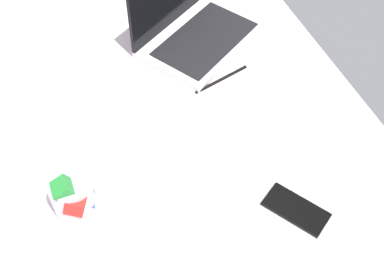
# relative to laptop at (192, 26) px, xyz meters

# --- Properties ---
(bed_mattress) EXTENTS (1.80, 1.40, 0.18)m
(bed_mattress) POSITION_rel_laptop_xyz_m (-0.57, -0.29, -0.13)
(bed_mattress) COLOR silver
(bed_mattress) RESTS_ON ground
(laptop) EXTENTS (0.40, 0.37, 0.23)m
(laptop) POSITION_rel_laptop_xyz_m (0.00, 0.00, 0.00)
(laptop) COLOR silver
(laptop) RESTS_ON bed_mattress
(snack_cup) EXTENTS (0.09, 0.10, 0.13)m
(snack_cup) POSITION_rel_laptop_xyz_m (-0.44, -0.44, 0.01)
(snack_cup) COLOR silver
(snack_cup) RESTS_ON bed_mattress
(cell_phone) EXTENTS (0.13, 0.15, 0.01)m
(cell_phone) POSITION_rel_laptop_xyz_m (0.01, -0.61, -0.04)
(cell_phone) COLOR black
(cell_phone) RESTS_ON bed_mattress
(charger_cable) EXTENTS (0.17, 0.05, 0.01)m
(charger_cable) POSITION_rel_laptop_xyz_m (0.01, -0.19, -0.04)
(charger_cable) COLOR black
(charger_cable) RESTS_ON bed_mattress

